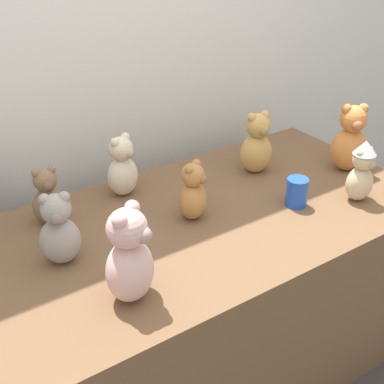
{
  "coord_description": "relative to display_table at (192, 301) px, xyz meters",
  "views": [
    {
      "loc": [
        -0.89,
        -1.06,
        1.75
      ],
      "look_at": [
        0.0,
        0.25,
        0.86
      ],
      "focal_mm": 49.15,
      "sensor_mm": 36.0,
      "label": 1
    }
  ],
  "objects": [
    {
      "name": "teddy_bear_honey",
      "position": [
        0.44,
        0.18,
        0.49
      ],
      "size": [
        0.15,
        0.13,
        0.27
      ],
      "rotation": [
        0.0,
        0.0,
        -0.14
      ],
      "color": "tan",
      "rests_on": "display_table"
    },
    {
      "name": "party_cup_blue",
      "position": [
        0.39,
        -0.12,
        0.43
      ],
      "size": [
        0.08,
        0.08,
        0.11
      ],
      "primitive_type": "cylinder",
      "color": "blue",
      "rests_on": "display_table"
    },
    {
      "name": "teddy_bear_blush",
      "position": [
        -0.37,
        -0.24,
        0.51
      ],
      "size": [
        0.2,
        0.2,
        0.3
      ],
      "rotation": [
        0.0,
        0.0,
        0.6
      ],
      "color": "beige",
      "rests_on": "display_table"
    },
    {
      "name": "wall_back",
      "position": [
        0.0,
        0.69,
        0.93
      ],
      "size": [
        7.0,
        0.08,
        2.6
      ],
      "primitive_type": "cube",
      "color": "white",
      "rests_on": "ground_plane"
    },
    {
      "name": "teddy_bear_ash",
      "position": [
        -0.47,
        0.04,
        0.49
      ],
      "size": [
        0.16,
        0.15,
        0.25
      ],
      "rotation": [
        0.0,
        0.0,
        -0.36
      ],
      "color": "gray",
      "rests_on": "display_table"
    },
    {
      "name": "display_table",
      "position": [
        0.0,
        0.0,
        0.0
      ],
      "size": [
        1.83,
        0.88,
        0.74
      ],
      "primitive_type": "cube",
      "color": "brown",
      "rests_on": "ground_plane"
    },
    {
      "name": "teddy_bear_mocha",
      "position": [
        -0.42,
        0.28,
        0.47
      ],
      "size": [
        0.12,
        0.11,
        0.22
      ],
      "rotation": [
        0.0,
        0.0,
        -0.11
      ],
      "color": "#7F6047",
      "rests_on": "display_table"
    },
    {
      "name": "teddy_bear_sand",
      "position": [
        0.61,
        -0.23,
        0.49
      ],
      "size": [
        0.12,
        0.1,
        0.24
      ],
      "rotation": [
        0.0,
        0.0,
        0.06
      ],
      "color": "#CCB78E",
      "rests_on": "display_table"
    },
    {
      "name": "teddy_bear_ginger",
      "position": [
        0.77,
        -0.03,
        0.51
      ],
      "size": [
        0.19,
        0.19,
        0.29
      ],
      "rotation": [
        0.0,
        0.0,
        -0.53
      ],
      "color": "#D17F3D",
      "rests_on": "display_table"
    },
    {
      "name": "teddy_bear_cream",
      "position": [
        -0.11,
        0.31,
        0.49
      ],
      "size": [
        0.16,
        0.15,
        0.25
      ],
      "rotation": [
        0.0,
        0.0,
        0.37
      ],
      "color": "beige",
      "rests_on": "display_table"
    },
    {
      "name": "teddy_bear_caramel",
      "position": [
        0.02,
        0.02,
        0.47
      ],
      "size": [
        0.15,
        0.14,
        0.22
      ],
      "rotation": [
        0.0,
        0.0,
        0.48
      ],
      "color": "#B27A42",
      "rests_on": "display_table"
    }
  ]
}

